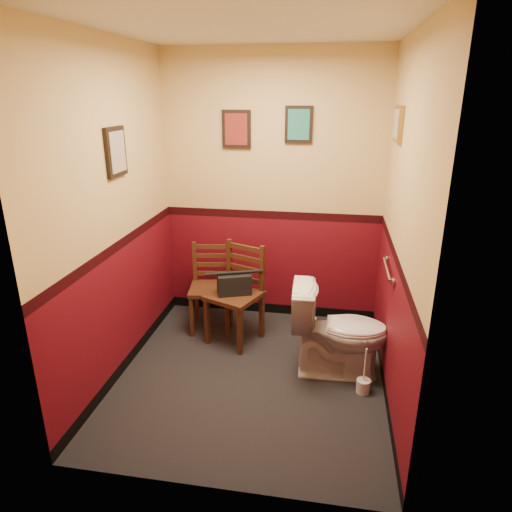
{
  "coord_description": "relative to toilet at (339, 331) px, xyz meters",
  "views": [
    {
      "loc": [
        0.6,
        -3.27,
        2.29
      ],
      "look_at": [
        0.0,
        0.25,
        1.0
      ],
      "focal_mm": 32.0,
      "sensor_mm": 36.0,
      "label": 1
    }
  ],
  "objects": [
    {
      "name": "floor",
      "position": [
        -0.72,
        -0.18,
        -0.4
      ],
      "size": [
        2.2,
        2.4,
        0.0
      ],
      "primitive_type": "cube",
      "color": "black",
      "rests_on": "ground"
    },
    {
      "name": "ceiling",
      "position": [
        -0.72,
        -0.18,
        2.3
      ],
      "size": [
        2.2,
        2.4,
        0.0
      ],
      "primitive_type": "cube",
      "rotation": [
        3.14,
        0.0,
        0.0
      ],
      "color": "silver",
      "rests_on": "ground"
    },
    {
      "name": "wall_back",
      "position": [
        -0.72,
        1.02,
        0.95
      ],
      "size": [
        2.2,
        0.0,
        2.7
      ],
      "primitive_type": "cube",
      "rotation": [
        1.57,
        0.0,
        0.0
      ],
      "color": "#580A14",
      "rests_on": "ground"
    },
    {
      "name": "wall_front",
      "position": [
        -0.72,
        -1.38,
        0.95
      ],
      "size": [
        2.2,
        0.0,
        2.7
      ],
      "primitive_type": "cube",
      "rotation": [
        -1.57,
        0.0,
        0.0
      ],
      "color": "#580A14",
      "rests_on": "ground"
    },
    {
      "name": "wall_left",
      "position": [
        -1.82,
        -0.18,
        0.95
      ],
      "size": [
        0.0,
        2.4,
        2.7
      ],
      "primitive_type": "cube",
      "rotation": [
        1.57,
        0.0,
        1.57
      ],
      "color": "#580A14",
      "rests_on": "ground"
    },
    {
      "name": "wall_right",
      "position": [
        0.38,
        -0.18,
        0.95
      ],
      "size": [
        0.0,
        2.4,
        2.7
      ],
      "primitive_type": "cube",
      "rotation": [
        1.57,
        0.0,
        -1.57
      ],
      "color": "#580A14",
      "rests_on": "ground"
    },
    {
      "name": "grab_bar",
      "position": [
        0.35,
        0.07,
        0.55
      ],
      "size": [
        0.05,
        0.56,
        0.06
      ],
      "color": "silver",
      "rests_on": "wall_right"
    },
    {
      "name": "framed_print_back_a",
      "position": [
        -1.07,
        1.0,
        1.55
      ],
      "size": [
        0.28,
        0.04,
        0.36
      ],
      "color": "black",
      "rests_on": "wall_back"
    },
    {
      "name": "framed_print_back_b",
      "position": [
        -0.47,
        1.0,
        1.6
      ],
      "size": [
        0.26,
        0.04,
        0.34
      ],
      "color": "black",
      "rests_on": "wall_back"
    },
    {
      "name": "framed_print_left",
      "position": [
        -1.8,
        -0.08,
        1.45
      ],
      "size": [
        0.04,
        0.3,
        0.38
      ],
      "color": "black",
      "rests_on": "wall_left"
    },
    {
      "name": "framed_print_right",
      "position": [
        0.36,
        0.42,
        1.65
      ],
      "size": [
        0.04,
        0.34,
        0.28
      ],
      "color": "olive",
      "rests_on": "wall_right"
    },
    {
      "name": "toilet",
      "position": [
        0.0,
        0.0,
        0.0
      ],
      "size": [
        0.83,
        0.48,
        0.8
      ],
      "primitive_type": "imported",
      "rotation": [
        0.0,
        0.0,
        1.61
      ],
      "color": "white",
      "rests_on": "floor"
    },
    {
      "name": "toilet_brush",
      "position": [
        0.21,
        -0.25,
        -0.33
      ],
      "size": [
        0.11,
        0.11,
        0.4
      ],
      "color": "silver",
      "rests_on": "floor"
    },
    {
      "name": "chair_left",
      "position": [
        -1.28,
        0.63,
        0.04
      ],
      "size": [
        0.46,
        0.46,
        0.87
      ],
      "rotation": [
        0.0,
        0.0,
        0.15
      ],
      "color": "#472615",
      "rests_on": "floor"
    },
    {
      "name": "chair_right",
      "position": [
        -0.97,
        0.43,
        0.08
      ],
      "size": [
        0.58,
        0.58,
        0.95
      ],
      "rotation": [
        0.0,
        0.0,
        -0.4
      ],
      "color": "#472615",
      "rests_on": "floor"
    },
    {
      "name": "handbag",
      "position": [
        -0.98,
        0.39,
        0.2
      ],
      "size": [
        0.34,
        0.25,
        0.23
      ],
      "rotation": [
        0.0,
        0.0,
        0.36
      ],
      "color": "black",
      "rests_on": "chair_right"
    },
    {
      "name": "tp_stack",
      "position": [
        -0.32,
        0.78,
        -0.28
      ],
      "size": [
        0.22,
        0.13,
        0.28
      ],
      "color": "silver",
      "rests_on": "floor"
    }
  ]
}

